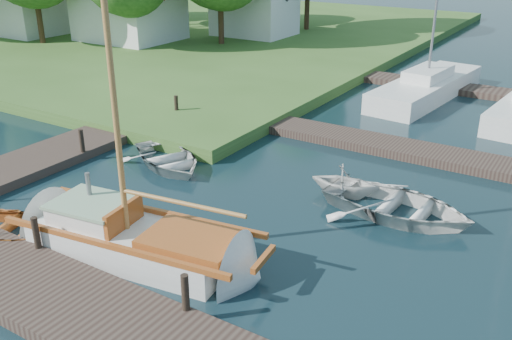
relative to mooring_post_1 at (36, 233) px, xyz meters
The scene contains 18 objects.
ground 5.87m from the mooring_post_1, 59.04° to the left, with size 160.00×160.00×0.00m, color black.
near_dock 3.21m from the mooring_post_1, 18.43° to the right, with size 18.00×2.20×0.30m, color #31221D.
left_dock 8.62m from the mooring_post_1, 125.54° to the left, with size 2.20×18.00×0.30m, color #31221D.
far_dock 12.55m from the mooring_post_1, 66.50° to the left, with size 14.00×1.60×0.30m, color #31221D.
shore 36.80m from the mooring_post_1, 132.80° to the left, with size 50.00×40.00×0.50m, color #375B22.
mooring_post_1 is the anchor object (origin of this frame).
mooring_post_2 4.50m from the mooring_post_1, ahead, with size 0.16×0.16×0.80m, color black.
mooring_post_4 6.40m from the mooring_post_1, 128.66° to the left, with size 0.16×0.16×0.80m, color black.
mooring_post_5 10.77m from the mooring_post_1, 111.80° to the left, with size 0.16×0.16×0.80m, color black.
sailboat 2.45m from the mooring_post_1, 34.93° to the left, with size 7.35×2.90×9.83m.
dinghy 1.60m from the mooring_post_1, 168.92° to the left, with size 2.42×3.39×0.70m, color brown.
tender_a 6.24m from the mooring_post_1, 100.94° to the left, with size 2.51×3.52×0.73m, color silver.
tender_b 8.60m from the mooring_post_1, 56.53° to the left, with size 1.74×2.02×1.06m, color silver.
tender_c 9.35m from the mooring_post_1, 45.85° to the left, with size 2.96×4.14×0.86m, color silver.
marina_boat_1 19.42m from the mooring_post_1, 79.43° to the left, with size 3.05×8.71×10.00m.
house_a 27.11m from the mooring_post_1, 128.99° to the left, with size 6.30×5.00×6.29m.
house_b 31.47m from the mooring_post_1, 142.77° to the left, with size 5.77×4.50×5.79m.
house_c 29.22m from the mooring_post_1, 112.17° to the left, with size 5.25×4.00×5.28m.
Camera 1 is at (7.71, -12.22, 7.31)m, focal length 40.00 mm.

